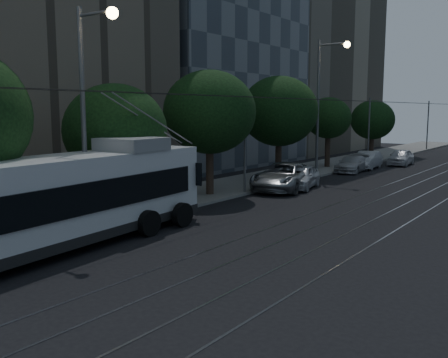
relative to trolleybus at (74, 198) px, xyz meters
name	(u,v)px	position (x,y,z in m)	size (l,w,h in m)	color
ground	(212,245)	(4.10, 2.93, -1.76)	(120.00, 120.00, 0.00)	black
sidewalk	(293,173)	(-3.40, 22.93, -1.69)	(5.00, 90.00, 0.15)	slate
tram_rails	(428,185)	(6.60, 22.93, -1.75)	(4.52, 90.00, 0.02)	gray
overhead_wires	(324,130)	(-0.87, 22.93, 1.71)	(2.23, 90.00, 6.00)	black
building_glass_mid	(194,15)	(-14.90, 24.93, 11.66)	(14.40, 18.40, 26.80)	#3E464F
building_tan_far	(299,6)	(-14.90, 44.93, 15.66)	(14.40, 22.40, 34.80)	gray
trolleybus	(74,198)	(0.00, 0.00, 0.00)	(3.76, 12.87, 5.63)	silver
pickup_silver	(284,176)	(-0.20, 15.81, -0.92)	(2.79, 6.05, 1.68)	#929598
car_white_a	(301,177)	(0.37, 16.93, -1.02)	(1.76, 4.38, 1.49)	silver
car_white_b	(352,164)	(-0.20, 26.75, -1.11)	(1.84, 4.53, 1.31)	#B0AFB3
car_white_c	(367,160)	(-0.06, 29.75, -1.03)	(1.55, 4.44, 1.46)	#B5B4B9
car_white_d	(401,157)	(1.37, 34.21, -1.03)	(1.72, 4.27, 1.46)	silver
tree_1	(115,131)	(-2.40, 4.18, 2.24)	(4.69, 4.69, 6.13)	black
tree_2	(210,112)	(-2.40, 11.13, 3.04)	(5.23, 5.23, 7.17)	black
tree_3	(279,111)	(-2.72, 19.44, 3.06)	(5.45, 5.45, 7.29)	black
tree_4	(328,118)	(-2.90, 27.99, 2.46)	(3.83, 3.83, 5.98)	black
tree_5	(373,120)	(-2.40, 37.10, 2.17)	(4.25, 4.25, 5.87)	black
streetlamp_near	(89,98)	(-0.70, 1.42, 3.63)	(2.18, 0.44, 8.84)	#5E5E61
streetlamp_far	(323,95)	(-0.69, 22.19, 4.19)	(2.39, 0.44, 9.88)	#5E5E61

